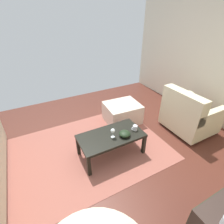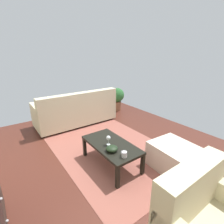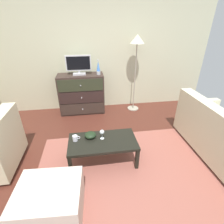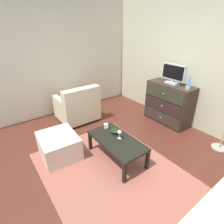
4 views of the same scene
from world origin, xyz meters
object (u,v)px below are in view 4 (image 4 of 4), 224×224
object	(u,v)px
bowl_decorative	(116,131)
armchair	(78,107)
dresser	(169,103)
mug	(106,126)
tv	(173,74)
wine_glass	(120,133)
ottoman	(59,146)
lava_lamp	(189,82)
coffee_table	(117,142)

from	to	relation	value
bowl_decorative	armchair	xyz separation A→B (m)	(-1.46, -0.01, -0.08)
dresser	mug	bearing A→B (deg)	-92.76
tv	bowl_decorative	xyz separation A→B (m)	(0.16, -1.68, -0.71)
wine_glass	ottoman	bearing A→B (deg)	-129.27
wine_glass	mug	distance (m)	0.41
tv	ottoman	distance (m)	2.75
wine_glass	lava_lamp	bearing A→B (deg)	86.61
lava_lamp	mug	xyz separation A→B (m)	(-0.50, -1.66, -0.64)
bowl_decorative	armchair	size ratio (longest dim) A/B	0.21
tv	bowl_decorative	distance (m)	1.83
dresser	mug	size ratio (longest dim) A/B	9.14
dresser	lava_lamp	distance (m)	0.74
lava_lamp	wine_glass	world-z (taller)	lava_lamp
dresser	bowl_decorative	bearing A→B (deg)	-85.01
dresser	armchair	world-z (taller)	dresser
lava_lamp	armchair	size ratio (longest dim) A/B	0.38
lava_lamp	ottoman	distance (m)	2.75
dresser	coffee_table	world-z (taller)	dresser
dresser	ottoman	bearing A→B (deg)	-97.74
wine_glass	bowl_decorative	world-z (taller)	wine_glass
armchair	ottoman	size ratio (longest dim) A/B	1.24
dresser	lava_lamp	bearing A→B (deg)	-5.88
tv	lava_lamp	xyz separation A→B (m)	(0.43, -0.07, -0.07)
lava_lamp	armchair	xyz separation A→B (m)	(-1.74, -1.62, -0.72)
lava_lamp	coffee_table	distance (m)	1.88
ottoman	lava_lamp	bearing A→B (deg)	72.92
coffee_table	armchair	xyz separation A→B (m)	(-1.64, 0.11, 0.01)
lava_lamp	bowl_decorative	distance (m)	1.76
bowl_decorative	dresser	bearing A→B (deg)	94.99
bowl_decorative	mug	bearing A→B (deg)	-167.45
mug	bowl_decorative	distance (m)	0.23
armchair	ottoman	world-z (taller)	armchair
tv	coffee_table	size ratio (longest dim) A/B	0.54
wine_glass	armchair	bearing A→B (deg)	178.04
bowl_decorative	ottoman	bearing A→B (deg)	-119.14
lava_lamp	mug	size ratio (longest dim) A/B	2.89
wine_glass	ottoman	size ratio (longest dim) A/B	0.22
armchair	ottoman	distance (m)	1.31
dresser	lava_lamp	size ratio (longest dim) A/B	3.16
tv	bowl_decorative	bearing A→B (deg)	-84.64
lava_lamp	wine_glass	distance (m)	1.77
dresser	mug	world-z (taller)	dresser
dresser	armchair	size ratio (longest dim) A/B	1.20
lava_lamp	wine_glass	xyz separation A→B (m)	(-0.10, -1.68, -0.57)
mug	ottoman	bearing A→B (deg)	-107.59
dresser	coffee_table	bearing A→B (deg)	-79.67
lava_lamp	mug	bearing A→B (deg)	-106.82
wine_glass	ottoman	xyz separation A→B (m)	(-0.67, -0.81, -0.30)
bowl_decorative	armchair	world-z (taller)	armchair
tv	bowl_decorative	world-z (taller)	tv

